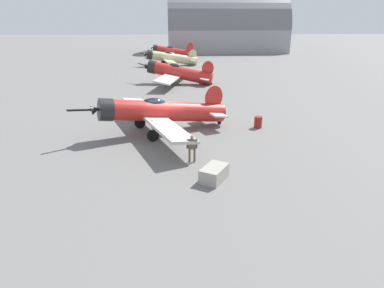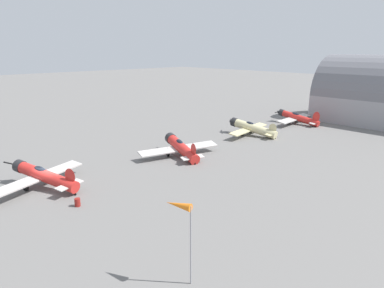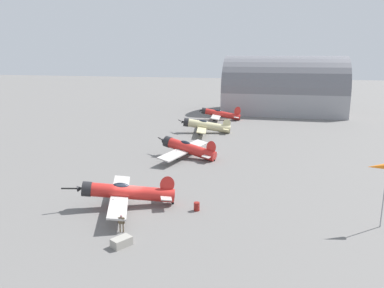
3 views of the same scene
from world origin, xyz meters
TOP-DOWN VIEW (x-y plane):
  - ground_plane at (0.00, 0.00)m, footprint 400.00×400.00m
  - airplane_foreground at (0.47, 0.18)m, footprint 10.72×11.84m
  - airplane_mid_apron at (-1.25, -19.58)m, footprint 9.85×12.76m
  - airplane_far_line at (-0.37, -38.06)m, footprint 10.63×11.95m
  - airplane_outer_stand at (-0.76, -53.45)m, footprint 9.75×12.38m
  - ground_crew_mechanic at (-1.42, 5.69)m, footprint 0.63×0.24m
  - equipment_crate at (-2.38, 8.01)m, footprint 1.69×1.90m
  - fuel_drum at (-6.83, -0.44)m, footprint 0.62×0.62m
  - windsock_mast at (-23.03, -0.28)m, footprint 1.95×1.13m
  - distant_hangar at (-15.11, -68.30)m, footprint 30.15×17.92m

SIDE VIEW (x-z plane):
  - ground_plane at x=0.00m, z-range 0.00..0.00m
  - equipment_crate at x=-2.38m, z-range 0.00..0.72m
  - fuel_drum at x=-6.83m, z-range 0.00..0.86m
  - ground_crew_mechanic at x=-1.42m, z-range 0.17..1.78m
  - airplane_outer_stand at x=-0.76m, z-range -0.27..3.05m
  - airplane_mid_apron at x=-1.25m, z-range -0.17..3.02m
  - airplane_far_line at x=-0.37m, z-range -0.07..2.94m
  - airplane_foreground at x=0.47m, z-range -0.04..3.12m
  - distant_hangar at x=-15.11m, z-range -4.03..13.84m
  - windsock_mast at x=-23.03m, z-range 2.47..8.47m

